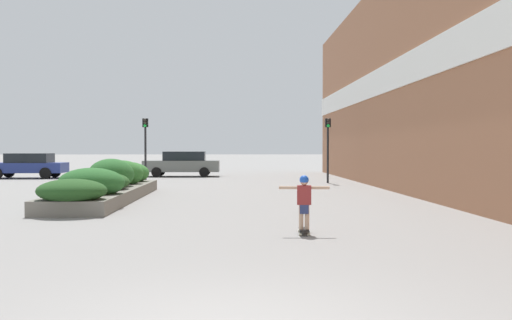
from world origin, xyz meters
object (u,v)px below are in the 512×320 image
skateboard (304,231)px  car_leftmost (183,164)px  skateboarder (304,197)px  traffic_light_left (145,139)px  car_center_left (28,165)px  traffic_light_right (328,139)px

skateboard → car_leftmost: bearing=105.8°
skateboarder → car_leftmost: car_leftmost is taller
traffic_light_left → skateboarder: bearing=-71.1°
car_center_left → car_leftmost: bearing=-79.7°
traffic_light_right → traffic_light_left: bearing=176.2°
skateboarder → car_leftmost: bearing=105.8°
car_center_left → traffic_light_left: bearing=-121.0°
skateboarder → traffic_light_left: 18.98m
car_leftmost → traffic_light_right: 10.74m
car_leftmost → traffic_light_right: traffic_light_right is taller
car_leftmost → traffic_light_left: 6.58m
car_leftmost → traffic_light_left: (-1.34, -6.27, 1.47)m
car_leftmost → traffic_light_left: traffic_light_left is taller
car_leftmost → car_center_left: car_leftmost is taller
car_center_left → skateboarder: bearing=-148.5°
traffic_light_left → traffic_light_right: traffic_light_left is taller
skateboard → traffic_light_left: traffic_light_left is taller
car_leftmost → traffic_light_right: (8.10, -6.90, 1.46)m
car_center_left → traffic_light_right: 18.00m
car_leftmost → traffic_light_right: bearing=-130.4°
skateboard → car_leftmost: (-4.77, 24.18, 0.74)m
skateboard → car_leftmost: car_leftmost is taller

